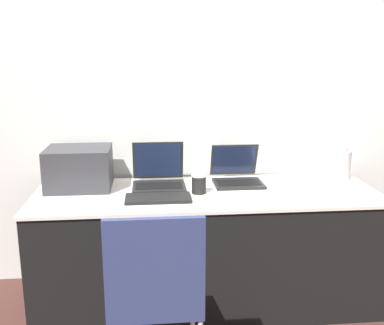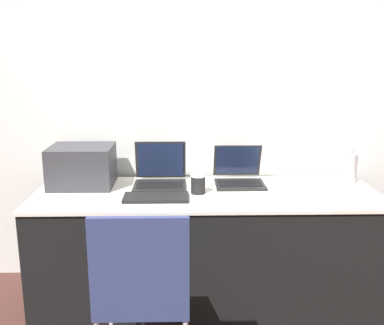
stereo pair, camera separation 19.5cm
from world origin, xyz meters
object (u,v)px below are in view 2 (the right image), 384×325
Objects in this scene: laptop_left at (160,176)px; chair at (142,287)px; printer at (82,165)px; coffee_cup at (198,184)px; metal_pitcher at (347,166)px; external_keyboard at (156,197)px; laptop_right at (239,175)px.

chair is at bearing -92.48° from laptop_left.
chair is at bearing -63.91° from printer.
coffee_cup is at bearing -37.60° from laptop_left.
laptop_left reaches higher than printer.
coffee_cup is (0.74, -0.18, -0.08)m from printer.
metal_pitcher is (1.24, 0.03, 0.05)m from laptop_left.
laptop_left is at bearing 87.52° from chair.
printer is at bearing 116.09° from chair.
coffee_cup is at bearing -167.72° from metal_pitcher.
metal_pitcher is at bearing 12.28° from coffee_cup.
laptop_left is 0.30m from external_keyboard.
chair is at bearing -110.43° from coffee_cup.
printer is 1.62× the size of metal_pitcher.
printer reaches higher than metal_pitcher.
chair reaches higher than coffee_cup.
printer is 1.19× the size of laptop_left.
metal_pitcher is (0.72, 0.00, 0.06)m from laptop_right.
laptop_left is 0.87× the size of external_keyboard.
external_keyboard is 1.56× the size of metal_pitcher.
external_keyboard is at bearing -148.87° from laptop_right.
metal_pitcher is (1.25, 0.32, 0.10)m from external_keyboard.
printer reaches higher than laptop_right.
chair is (-0.28, -0.76, -0.27)m from coffee_cup.
laptop_left is 0.52m from laptop_right.
coffee_cup is at bearing -142.53° from laptop_right.
coffee_cup is 0.13× the size of chair.
chair is (-1.28, -0.97, -0.32)m from metal_pitcher.
printer is at bearing -178.85° from metal_pitcher.
external_keyboard is (0.49, -0.29, -0.13)m from printer.
printer is at bearing -179.52° from laptop_left.
laptop_right is at bearing -179.65° from metal_pitcher.
laptop_right is 0.62m from external_keyboard.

